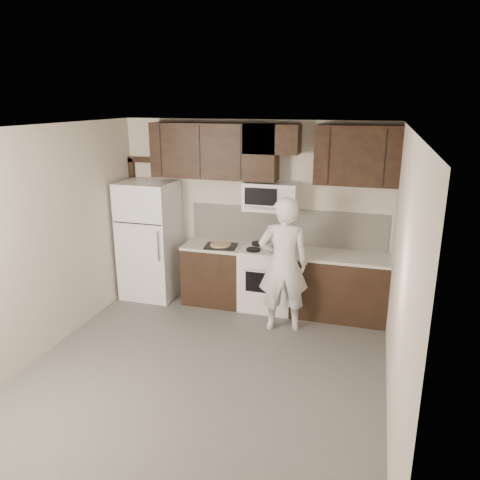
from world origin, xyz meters
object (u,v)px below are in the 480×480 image
at_px(microwave, 271,196).
at_px(person, 283,265).
at_px(stove, 267,278).
at_px(refrigerator, 150,240).

distance_m(microwave, person, 1.08).
relative_size(stove, microwave, 1.24).
bearing_deg(stove, refrigerator, -178.49).
height_order(stove, refrigerator, refrigerator).
xyz_separation_m(stove, microwave, (-0.00, 0.12, 1.19)).
bearing_deg(refrigerator, microwave, 5.15).
distance_m(stove, person, 0.81).
bearing_deg(microwave, person, -64.07).
distance_m(microwave, refrigerator, 2.00).
bearing_deg(stove, person, -59.73).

